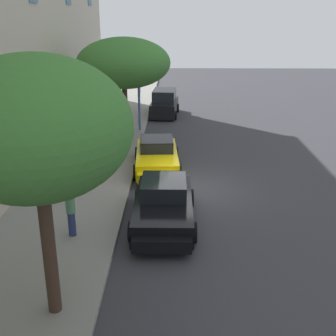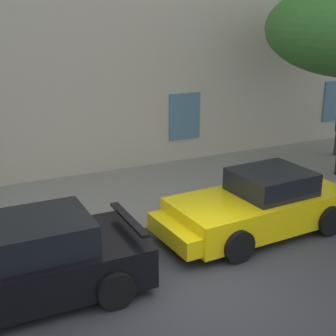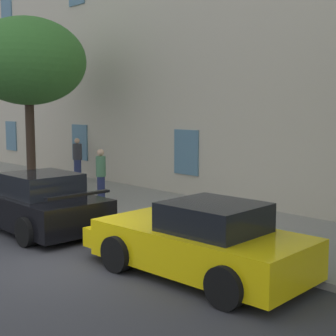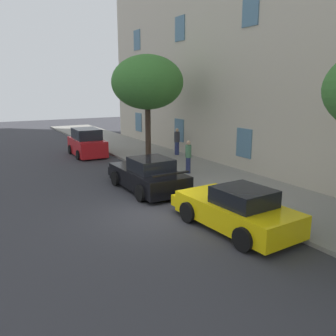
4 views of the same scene
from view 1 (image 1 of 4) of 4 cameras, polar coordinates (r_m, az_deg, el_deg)
ground_plane at (r=17.85m, az=2.87°, el=-2.88°), size 80.00×80.00×0.00m
sidewalk at (r=18.26m, az=-11.73°, el=-2.52°), size 60.00×4.28×0.14m
sportscar_red_lead at (r=14.78m, az=-0.60°, el=-5.28°), size 4.67×2.19×1.47m
sportscar_yellow_flank at (r=19.74m, az=-1.48°, el=1.36°), size 4.60×2.28×1.42m
hatchback_distant at (r=30.46m, az=-0.48°, el=8.49°), size 3.94×2.09×1.83m
tree_near_kerb at (r=9.35m, az=-17.09°, el=5.01°), size 4.07×4.07×6.08m
tree_midblock at (r=23.47m, az=-5.90°, el=13.66°), size 4.96×4.96×5.57m
traffic_light at (r=27.41m, az=-3.75°, el=10.53°), size 0.44×0.36×3.33m
street_lamp at (r=25.67m, az=-2.91°, el=12.72°), size 0.44×1.42×5.03m
pedestrian_strolling at (r=14.03m, az=-12.75°, el=-5.53°), size 0.36×0.36×1.68m
pedestrian_bystander at (r=25.73m, az=-8.78°, el=6.48°), size 0.41×0.41×1.70m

